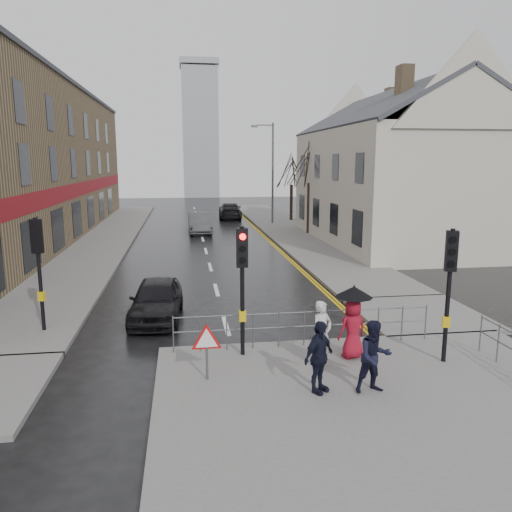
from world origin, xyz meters
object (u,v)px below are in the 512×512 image
object	(u,v)px
pedestrian_b	(374,357)
pedestrian_with_umbrella	(353,317)
pedestrian_a	(322,333)
pedestrian_d	(319,357)
car_parked	(156,299)
car_mid	(200,223)

from	to	relation	value
pedestrian_b	pedestrian_with_umbrella	xyz separation A→B (m)	(0.18, 1.95, 0.26)
pedestrian_a	pedestrian_b	distance (m)	1.76
pedestrian_a	pedestrian_b	world-z (taller)	pedestrian_a
pedestrian_b	pedestrian_d	xyz separation A→B (m)	(-1.20, 0.17, -0.00)
pedestrian_d	car_parked	world-z (taller)	pedestrian_d
pedestrian_b	pedestrian_with_umbrella	size ratio (longest dim) A/B	0.86
pedestrian_with_umbrella	car_parked	distance (m)	6.83
pedestrian_b	pedestrian_with_umbrella	distance (m)	1.97
pedestrian_with_umbrella	pedestrian_d	xyz separation A→B (m)	(-1.38, -1.78, -0.26)
pedestrian_a	car_mid	distance (m)	24.80
pedestrian_b	car_parked	world-z (taller)	pedestrian_b
pedestrian_b	pedestrian_d	distance (m)	1.21
car_parked	pedestrian_a	bearing A→B (deg)	-44.78
pedestrian_a	car_mid	size ratio (longest dim) A/B	0.36
pedestrian_b	pedestrian_d	world-z (taller)	pedestrian_b
pedestrian_a	pedestrian_d	bearing A→B (deg)	-137.37
pedestrian_b	car_mid	bearing A→B (deg)	90.79
car_mid	pedestrian_d	bearing A→B (deg)	-87.40
pedestrian_with_umbrella	car_mid	world-z (taller)	pedestrian_with_umbrella
pedestrian_with_umbrella	pedestrian_d	world-z (taller)	pedestrian_with_umbrella
pedestrian_a	pedestrian_with_umbrella	size ratio (longest dim) A/B	0.86
pedestrian_with_umbrella	car_parked	bearing A→B (deg)	139.45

